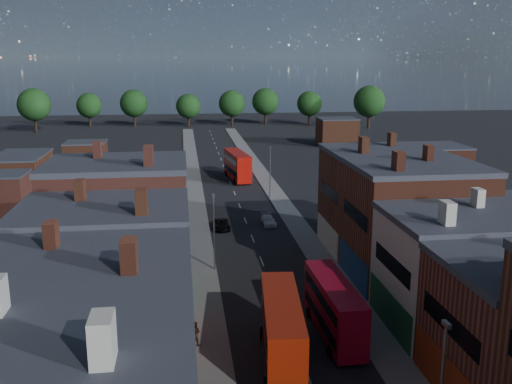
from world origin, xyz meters
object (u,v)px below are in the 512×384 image
object	(u,v)px
bus_2	(237,165)
ped_1	(195,333)
car_3	(269,220)
bus_1	(334,307)
car_2	(221,225)
ped_3	(349,305)
bus_0	(282,330)

from	to	relation	value
bus_2	ped_1	bearing A→B (deg)	-105.83
bus_2	car_3	xyz separation A→B (m)	(1.31, -29.07, -2.10)
bus_1	car_2	bearing A→B (deg)	101.72
car_3	ped_1	size ratio (longest dim) A/B	2.09
car_3	ped_3	bearing A→B (deg)	-86.28
ped_1	ped_3	distance (m)	13.57
bus_1	bus_2	distance (m)	60.09
car_2	ped_3	size ratio (longest dim) A/B	2.34
bus_0	car_2	xyz separation A→B (m)	(-1.98, 33.54, -1.99)
bus_1	ped_3	bearing A→B (deg)	54.41
bus_1	ped_1	size ratio (longest dim) A/B	5.39
bus_0	car_3	world-z (taller)	bus_0
bus_1	ped_3	size ratio (longest dim) A/B	5.51
bus_0	car_2	world-z (taller)	bus_0
bus_0	ped_1	size ratio (longest dim) A/B	5.91
ped_3	bus_2	bearing A→B (deg)	23.40
bus_2	bus_1	bearing A→B (deg)	-95.53
car_2	car_3	world-z (taller)	car_2
bus_1	ped_3	xyz separation A→B (m)	(2.15, 3.14, -1.35)
car_3	ped_3	distance (m)	27.99
car_2	car_3	xyz separation A→B (m)	(6.29, 1.15, -0.03)
bus_2	ped_1	world-z (taller)	bus_2
car_2	ped_1	size ratio (longest dim) A/B	2.28
bus_1	ped_3	distance (m)	4.03
ped_3	bus_0	bearing A→B (deg)	153.87
car_2	ped_3	bearing A→B (deg)	-72.44
bus_1	bus_2	world-z (taller)	bus_2
ped_3	car_2	bearing A→B (deg)	37.93
bus_0	car_2	bearing A→B (deg)	99.30
car_2	car_3	bearing A→B (deg)	9.40
car_2	bus_0	bearing A→B (deg)	-87.57
ped_1	bus_2	bearing A→B (deg)	-81.86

